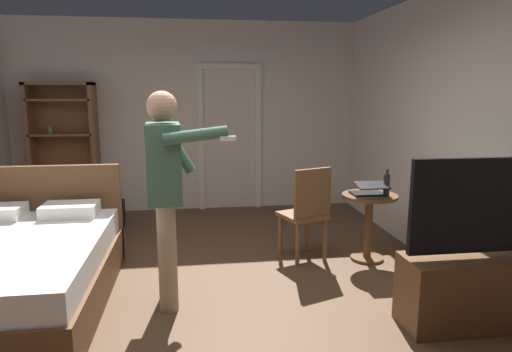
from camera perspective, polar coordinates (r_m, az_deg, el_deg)
name	(u,v)px	position (r m, az deg, el deg)	size (l,w,h in m)	color
ground_plane	(190,308)	(3.88, -8.33, -16.15)	(7.03, 7.03, 0.00)	brown
wall_back	(188,117)	(6.73, -8.57, 7.37)	(5.15, 0.12, 2.73)	silver
wall_right	(489,137)	(4.27, 27.30, 4.42)	(0.12, 6.63, 2.73)	silver
doorway_frame	(230,127)	(6.68, -3.36, 6.20)	(0.93, 0.08, 2.13)	white
bed	(9,271)	(4.27, -28.72, -10.45)	(1.54, 2.08, 1.02)	brown
bookshelf	(64,146)	(6.77, -23.03, 3.53)	(0.89, 0.32, 1.86)	brown
tv_flatscreen	(480,277)	(3.84, 26.42, -11.40)	(1.20, 0.40, 1.29)	brown
side_table	(369,217)	(4.84, 14.04, -4.99)	(0.57, 0.57, 0.70)	brown
laptop	(369,190)	(4.72, 14.05, -1.78)	(0.32, 0.33, 0.15)	black
bottle_on_table	(387,185)	(4.74, 16.16, -1.05)	(0.06, 0.06, 0.27)	#22262D
wooden_chair	(307,210)	(4.66, 6.44, -4.29)	(0.54, 0.54, 0.99)	brown
person_blue_shirt	(166,184)	(3.66, -11.27, -1.05)	(0.69, 0.57, 1.75)	tan
suitcase_dark	(104,214)	(6.30, -18.65, -4.52)	(0.52, 0.33, 0.31)	black
suitcase_small	(92,223)	(5.61, -19.94, -5.62)	(0.48, 0.38, 0.46)	black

